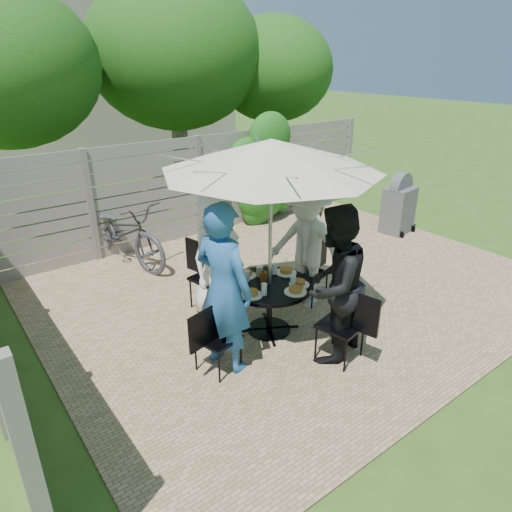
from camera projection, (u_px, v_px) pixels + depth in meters
backyard_envelope at (68, 75)px, 13.06m from camera, size 60.00×60.00×5.00m
patio_table at (269, 298)px, 5.49m from camera, size 1.24×1.24×0.66m
umbrella at (271, 155)px, 4.79m from camera, size 3.00×3.00×2.35m
chair_back at (210, 289)px, 6.09m from camera, size 0.53×0.70×0.91m
person_back at (216, 254)px, 5.79m from camera, size 0.93×0.73×1.66m
chair_left at (217, 351)px, 4.86m from camera, size 0.63×0.48×0.83m
person_left at (224, 289)px, 4.68m from camera, size 0.62×0.78×1.88m
chair_front at (341, 339)px, 5.04m from camera, size 0.51×0.68×0.89m
person_front at (334, 285)px, 4.86m from camera, size 1.02×0.89×1.78m
chair_right at (309, 284)px, 6.28m from camera, size 0.65×0.49×0.85m
person_right at (306, 247)px, 5.94m from camera, size 0.92×1.24×1.71m
plate_back at (246, 274)px, 5.59m from camera, size 0.26×0.26×0.06m
plate_left at (251, 294)px, 5.13m from camera, size 0.26×0.26×0.06m
plate_front at (295, 290)px, 5.20m from camera, size 0.26×0.26×0.06m
plate_right at (286, 271)px, 5.66m from camera, size 0.26×0.26×0.06m
plate_extra at (299, 283)px, 5.37m from camera, size 0.24×0.24×0.06m
glass_back at (247, 276)px, 5.44m from camera, size 0.07×0.07×0.14m
glass_left at (264, 289)px, 5.13m from camera, size 0.07×0.07×0.14m
glass_front at (293, 281)px, 5.32m from camera, size 0.07×0.07×0.14m
glass_right at (275, 269)px, 5.63m from camera, size 0.07×0.07×0.14m
syrup_jug at (263, 278)px, 5.36m from camera, size 0.09×0.09×0.16m
coffee_cup at (260, 271)px, 5.58m from camera, size 0.08×0.08×0.12m
bicycle at (122, 232)px, 7.31m from camera, size 1.21×2.16×1.08m
bbq_grill at (399, 206)px, 8.60m from camera, size 0.63×0.52×1.18m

